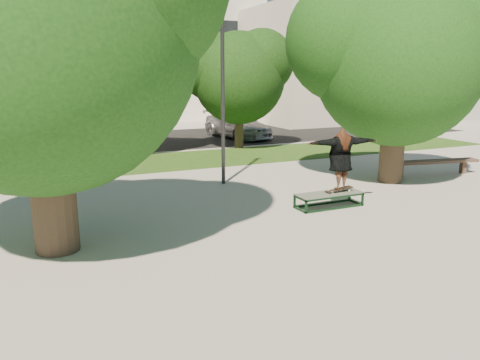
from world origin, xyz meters
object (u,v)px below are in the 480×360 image
bench (433,163)px  car_dark (68,136)px  tree_right (395,51)px  lamppost (223,83)px  tree_left (31,15)px  car_silver_b (237,125)px  grind_box (329,200)px  car_grey (113,128)px

bench → car_dark: 15.63m
tree_right → lamppost: (-4.92, 1.92, -0.94)m
tree_left → bench: bearing=9.6°
car_dark → car_silver_b: (8.85, 0.62, 0.06)m
tree_right → car_silver_b: size_ratio=1.33×
lamppost → grind_box: lamppost is taller
lamppost → car_silver_b: (5.00, 10.04, -2.44)m
bench → car_grey: size_ratio=0.71×
bench → tree_right: bearing=-166.5°
bench → car_silver_b: 12.03m
grind_box → bench: size_ratio=0.53×
tree_left → tree_right: (10.21, 1.99, -0.33)m
car_silver_b → tree_right: bearing=-98.4°
tree_right → lamppost: 5.36m
tree_left → car_dark: bearing=83.8°
car_silver_b → grind_box: bearing=-112.4°
car_dark → grind_box: bearing=-68.7°
tree_right → car_grey: (-6.34, 13.42, -3.43)m
bench → car_grey: 15.77m
car_silver_b → lamppost: bearing=-124.4°
car_dark → tree_left: bearing=-97.1°
bench → lamppost: bearing=176.2°
grind_box → car_grey: car_grey is taller
lamppost → bench: size_ratio=1.80×
tree_right → car_dark: size_ratio=1.66×
lamppost → car_dark: lamppost is taller
lamppost → car_grey: bearing=97.1°
tree_left → lamppost: size_ratio=1.16×
grind_box → car_grey: 15.42m
tree_right → bench: bearing=2.8°
tree_right → car_grey: bearing=115.3°
bench → car_grey: bearing=133.1°
tree_left → lamppost: (5.29, 3.91, -1.27)m
tree_right → lamppost: tree_right is taller
tree_left → car_grey: bearing=75.9°
grind_box → tree_left: bearing=-177.8°
tree_left → bench: tree_left is taller
car_dark → bench: bearing=-46.8°
grind_box → bench: bench is taller
lamppost → car_silver_b: bearing=63.5°
car_dark → tree_right: bearing=-53.2°
tree_left → tree_right: size_ratio=1.09×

